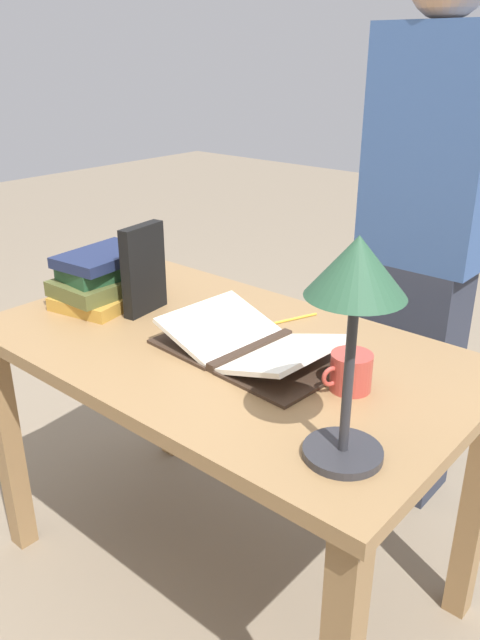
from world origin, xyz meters
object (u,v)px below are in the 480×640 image
(reading_lamp, at_px, (355,291))
(pencil, at_px, (289,320))
(coffee_mug, at_px, (350,372))
(book_standing_upright, at_px, (144,269))
(person_reader, at_px, (421,251))
(open_book, at_px, (251,345))
(book_stack_tall, at_px, (105,279))

(reading_lamp, relative_size, pencil, 2.43)
(reading_lamp, relative_size, coffee_mug, 3.59)
(book_standing_upright, distance_m, coffee_mug, 0.67)
(pencil, relative_size, person_reader, 0.10)
(book_standing_upright, height_order, reading_lamp, reading_lamp)
(open_book, height_order, coffee_mug, coffee_mug)
(book_stack_tall, xyz_separation_m, book_standing_upright, (-0.14, -0.02, 0.05))
(person_reader, bearing_deg, open_book, -96.10)
(book_stack_tall, height_order, book_standing_upright, book_standing_upright)
(book_standing_upright, distance_m, person_reader, 0.85)
(book_standing_upright, height_order, coffee_mug, book_standing_upright)
(book_stack_tall, bearing_deg, pencil, -154.82)
(open_book, distance_m, book_standing_upright, 0.41)
(pencil, bearing_deg, open_book, 102.56)
(book_stack_tall, relative_size, person_reader, 0.18)
(book_standing_upright, xyz_separation_m, pencil, (-0.35, -0.21, -0.12))
(open_book, bearing_deg, coffee_mug, -174.74)
(reading_lamp, bearing_deg, person_reader, -71.43)
(open_book, xyz_separation_m, reading_lamp, (-0.39, 0.21, 0.30))
(book_stack_tall, relative_size, reading_lamp, 0.76)
(book_stack_tall, bearing_deg, coffee_mug, -178.65)
(book_stack_tall, relative_size, book_standing_upright, 1.27)
(book_stack_tall, distance_m, person_reader, 0.96)
(book_stack_tall, distance_m, book_standing_upright, 0.15)
(book_stack_tall, xyz_separation_m, pencil, (-0.49, -0.23, -0.07))
(book_stack_tall, distance_m, coffee_mug, 0.81)
(book_stack_tall, xyz_separation_m, reading_lamp, (-0.93, 0.20, 0.25))
(reading_lamp, height_order, person_reader, person_reader)
(coffee_mug, distance_m, pencil, 0.38)
(book_standing_upright, relative_size, pencil, 1.46)
(coffee_mug, bearing_deg, book_standing_upright, -0.43)
(reading_lamp, bearing_deg, pencil, -44.34)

